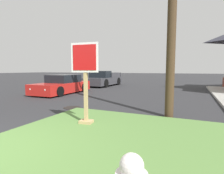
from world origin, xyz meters
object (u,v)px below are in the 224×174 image
manhole_cover (72,108)px  parked_sedan_red (62,85)px  pickup_truck_charcoal (103,80)px  stop_sign (85,83)px

manhole_cover → parked_sedan_red: size_ratio=0.16×
manhole_cover → parked_sedan_red: (-3.49, 3.61, 0.53)m
parked_sedan_red → pickup_truck_charcoal: size_ratio=0.88×
manhole_cover → stop_sign: bearing=-44.6°
stop_sign → parked_sedan_red: 7.62m
parked_sedan_red → manhole_cover: bearing=-46.0°
parked_sedan_red → pickup_truck_charcoal: bearing=89.6°
stop_sign → parked_sedan_red: size_ratio=0.51×
stop_sign → manhole_cover: size_ratio=3.21×
manhole_cover → parked_sedan_red: bearing=134.0°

